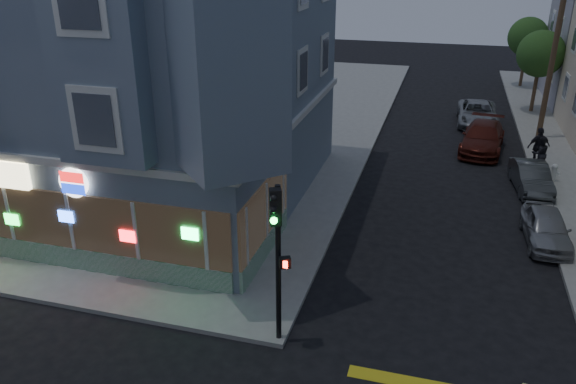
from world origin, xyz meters
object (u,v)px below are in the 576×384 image
at_px(street_tree_far, 528,37).
at_px(pedestrian_b, 539,146).
at_px(utility_pole, 553,56).
at_px(traffic_signal, 277,241).
at_px(pedestrian_a, 540,154).
at_px(parked_car_a, 546,228).
at_px(parked_car_d, 477,113).
at_px(fire_hydrant, 554,172).
at_px(parked_car_b, 531,177).
at_px(parked_car_c, 483,138).
at_px(street_tree_near, 541,54).

relative_size(street_tree_far, pedestrian_b, 2.73).
distance_m(utility_pole, traffic_signal, 23.72).
bearing_deg(pedestrian_a, pedestrian_b, -107.01).
distance_m(utility_pole, parked_car_a, 14.10).
bearing_deg(pedestrian_a, street_tree_far, -109.62).
bearing_deg(parked_car_a, pedestrian_b, 83.18).
height_order(parked_car_d, fire_hydrant, parked_car_d).
relative_size(utility_pole, parked_car_a, 2.42).
distance_m(parked_car_a, parked_car_b, 5.20).
xyz_separation_m(utility_pole, parked_car_b, (-1.30, -8.21, -4.16)).
bearing_deg(street_tree_far, utility_pole, -90.82).
height_order(parked_car_b, fire_hydrant, parked_car_b).
bearing_deg(street_tree_far, pedestrian_b, -92.71).
bearing_deg(utility_pole, street_tree_far, 89.18).
bearing_deg(parked_car_b, traffic_signal, -126.19).
bearing_deg(utility_pole, traffic_signal, -112.82).
bearing_deg(pedestrian_a, parked_car_b, 59.26).
distance_m(pedestrian_b, parked_car_c, 3.25).
xyz_separation_m(parked_car_d, traffic_signal, (-5.78, -24.01, 2.56)).
bearing_deg(parked_car_c, traffic_signal, -100.60).
relative_size(street_tree_near, parked_car_d, 1.04).
xyz_separation_m(parked_car_b, fire_hydrant, (1.12, 1.14, -0.04)).
relative_size(parked_car_b, traffic_signal, 0.83).
relative_size(utility_pole, pedestrian_b, 4.64).
xyz_separation_m(pedestrian_b, fire_hydrant, (0.52, -2.08, -0.53)).
relative_size(pedestrian_b, parked_car_c, 0.38).
height_order(pedestrian_a, parked_car_a, pedestrian_a).
xyz_separation_m(street_tree_near, fire_hydrant, (-0.38, -13.07, -3.34)).
bearing_deg(fire_hydrant, parked_car_c, 127.08).
bearing_deg(street_tree_far, parked_car_b, -93.86).
relative_size(traffic_signal, fire_hydrant, 5.48).
relative_size(utility_pole, parked_car_c, 1.75).
height_order(pedestrian_b, parked_car_a, pedestrian_b).
xyz_separation_m(street_tree_far, parked_car_c, (-3.45, -17.01, -3.19)).
xyz_separation_m(street_tree_far, traffic_signal, (-9.38, -35.82, -0.66)).
bearing_deg(utility_pole, fire_hydrant, -91.43).
distance_m(pedestrian_a, parked_car_d, 8.39).
bearing_deg(parked_car_c, pedestrian_b, -30.94).
distance_m(street_tree_far, traffic_signal, 37.03).
height_order(street_tree_far, parked_car_c, street_tree_far).
bearing_deg(pedestrian_b, traffic_signal, 41.30).
distance_m(street_tree_near, fire_hydrant, 13.50).
height_order(street_tree_near, fire_hydrant, street_tree_near).
xyz_separation_m(utility_pole, traffic_signal, (-9.18, -21.82, -1.53)).
distance_m(pedestrian_b, parked_car_d, 7.68).
xyz_separation_m(pedestrian_b, parked_car_c, (-2.55, 1.98, -0.37)).
bearing_deg(traffic_signal, fire_hydrant, 34.44).
distance_m(parked_car_c, fire_hydrant, 5.09).
relative_size(parked_car_b, fire_hydrant, 4.56).
bearing_deg(parked_car_b, parked_car_a, -96.11).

